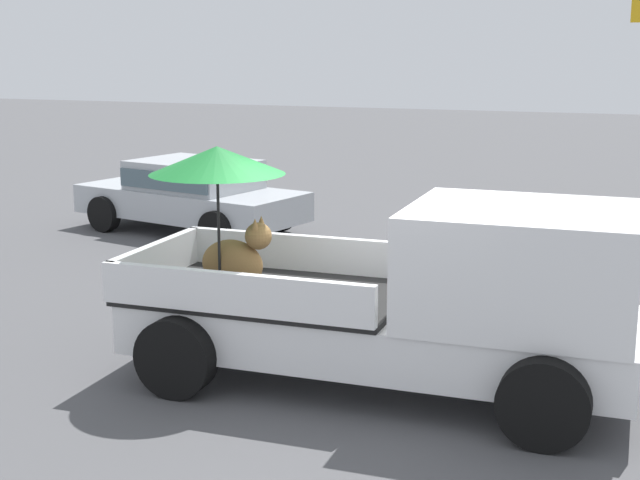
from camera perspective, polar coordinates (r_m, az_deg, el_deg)
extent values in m
plane|color=#4C4C4F|center=(9.38, 3.56, -8.96)|extent=(80.00, 80.00, 0.00)
cylinder|color=black|center=(9.88, 15.06, -5.81)|extent=(0.81, 0.30, 0.80)
cylinder|color=black|center=(8.03, 13.86, -9.94)|extent=(0.81, 0.30, 0.80)
cylinder|color=black|center=(10.69, -4.00, -4.04)|extent=(0.81, 0.30, 0.80)
cylinder|color=black|center=(9.01, -9.02, -7.27)|extent=(0.81, 0.30, 0.80)
cube|color=white|center=(9.19, 3.61, -5.64)|extent=(5.04, 1.92, 0.50)
cube|color=white|center=(8.71, 12.56, -1.51)|extent=(2.14, 1.91, 1.08)
cube|color=#4C606B|center=(8.61, 19.23, -0.69)|extent=(0.10, 1.72, 0.64)
cube|color=black|center=(9.47, -3.08, -3.32)|extent=(2.84, 1.90, 0.06)
cube|color=white|center=(10.25, -1.11, -0.80)|extent=(2.80, 0.16, 0.40)
cube|color=white|center=(8.60, -5.46, -3.37)|extent=(2.80, 0.16, 0.40)
cube|color=white|center=(10.00, -10.25, -1.31)|extent=(0.14, 1.84, 0.40)
ellipsoid|color=olive|center=(9.50, -5.53, -1.51)|extent=(0.69, 0.34, 0.52)
sphere|color=olive|center=(9.31, -3.89, 0.25)|extent=(0.29, 0.29, 0.28)
cone|color=olive|center=(9.35, -3.71, 1.19)|extent=(0.09, 0.09, 0.12)
cone|color=olive|center=(9.21, -4.10, 1.01)|extent=(0.09, 0.09, 0.12)
cylinder|color=black|center=(9.30, -6.37, 0.53)|extent=(0.03, 0.03, 1.26)
cone|color=#19722D|center=(9.19, -6.48, 5.00)|extent=(1.41, 1.41, 0.28)
cylinder|color=black|center=(17.22, -13.40, 1.61)|extent=(0.69, 0.36, 0.66)
cylinder|color=black|center=(18.44, -9.42, 2.46)|extent=(0.69, 0.36, 0.66)
cylinder|color=black|center=(15.38, -6.51, 0.63)|extent=(0.69, 0.36, 0.66)
cylinder|color=black|center=(16.74, -2.63, 1.63)|extent=(0.69, 0.36, 0.66)
cube|color=#ADB2B7|center=(16.87, -8.12, 2.36)|extent=(4.58, 2.67, 0.52)
cube|color=#ADB2B7|center=(16.72, -7.91, 4.02)|extent=(2.40, 2.02, 0.56)
cube|color=#4C606B|center=(16.72, -7.91, 4.02)|extent=(2.36, 2.09, 0.32)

